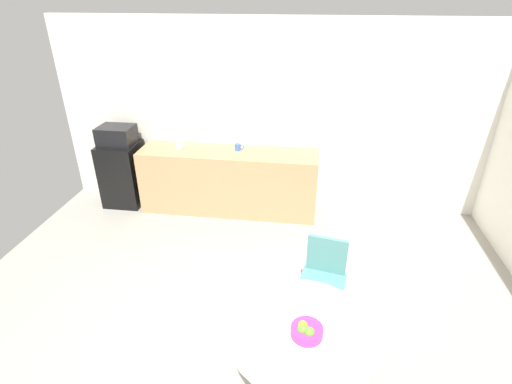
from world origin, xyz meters
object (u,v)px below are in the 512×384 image
mug_white (238,147)px  round_table (301,343)px  fruit_bowl (306,331)px  mug_green (179,145)px  mini_fridge (123,174)px  chair_teal (324,270)px  microwave (117,135)px

mug_white → round_table: bearing=-71.2°
fruit_bowl → mug_white: size_ratio=1.77×
fruit_bowl → mug_white: (-1.02, 2.98, 0.18)m
mug_green → mug_white: bearing=3.6°
mini_fridge → mug_green: 1.02m
chair_teal → mini_fridge: bearing=146.5°
mini_fridge → fruit_bowl: bearing=-46.8°
chair_teal → fruit_bowl: bearing=-99.0°
mug_green → fruit_bowl: bearing=-57.8°
microwave → mini_fridge: bearing=0.0°
fruit_bowl → round_table: bearing=117.0°
mini_fridge → fruit_bowl: size_ratio=4.06×
chair_teal → fruit_bowl: 1.04m
microwave → fruit_bowl: microwave is taller
mug_white → mini_fridge: bearing=-177.8°
fruit_bowl → mug_green: 3.47m
fruit_bowl → mug_green: bearing=122.2°
mug_white → mug_green: (-0.82, -0.05, 0.00)m
microwave → round_table: microwave is taller
mini_fridge → microwave: microwave is taller
mug_white → mug_green: same height
mini_fridge → mug_white: 1.79m
round_table → fruit_bowl: (0.03, -0.05, 0.18)m
round_table → mug_white: (-1.00, 2.93, 0.36)m
fruit_bowl → mug_white: mug_white is taller
fruit_bowl → mini_fridge: bearing=133.2°
mini_fridge → mug_white: mug_white is taller
mini_fridge → microwave: size_ratio=1.93×
chair_teal → mug_white: mug_white is taller
chair_teal → mug_green: 2.82m
fruit_bowl → mug_white: bearing=108.9°
mug_green → microwave: bearing=-179.1°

